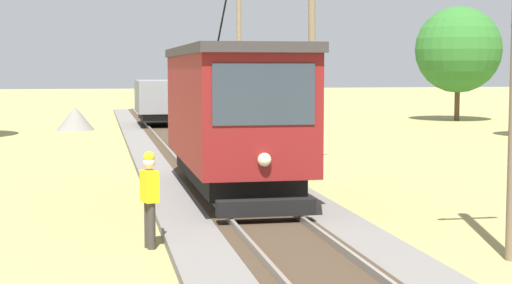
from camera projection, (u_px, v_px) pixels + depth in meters
red_tram at (232, 112)px, 20.37m from camera, size 2.60×8.54×4.79m
freight_car at (159, 100)px, 44.34m from camera, size 2.40×5.20×2.31m
utility_pole_mid at (312, 53)px, 26.91m from camera, size 1.40×0.46×7.36m
utility_pole_far at (239, 48)px, 40.61m from camera, size 1.40×0.52×8.41m
gravel_pile at (75, 118)px, 43.42m from camera, size 2.01×2.01×1.27m
track_worker at (150, 195)px, 14.90m from camera, size 0.34×0.43×1.78m
tree_left_far at (458, 50)px, 50.83m from camera, size 5.35×5.35×7.10m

